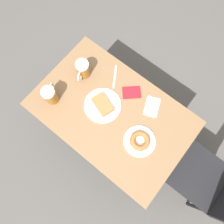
{
  "coord_description": "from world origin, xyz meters",
  "views": [
    {
      "loc": [
        0.32,
        0.26,
        2.17
      ],
      "look_at": [
        0.0,
        0.0,
        0.77
      ],
      "focal_mm": 35.0,
      "sensor_mm": 36.0,
      "label": 1
    }
  ],
  "objects": [
    {
      "name": "napkin_folded",
      "position": [
        -0.2,
        0.19,
        0.75
      ],
      "size": [
        0.16,
        0.14,
        0.0
      ],
      "rotation": [
        0.0,
        0.0,
        3.53
      ],
      "color": "white",
      "rests_on": "table"
    },
    {
      "name": "fork",
      "position": [
        -0.22,
        -0.15,
        0.75
      ],
      "size": [
        0.16,
        0.1,
        0.0
      ],
      "rotation": [
        0.0,
        0.0,
        2.13
      ],
      "color": "silver",
      "rests_on": "table"
    },
    {
      "name": "chair",
      "position": [
        -0.1,
        0.87,
        0.54
      ],
      "size": [
        0.4,
        0.4,
        0.89
      ],
      "rotation": [
        0.0,
        0.0,
        0.01
      ],
      "color": "black",
      "rests_on": "ground_plane"
    },
    {
      "name": "plate_with_donut",
      "position": [
        0.04,
        0.26,
        0.77
      ],
      "size": [
        0.21,
        0.21,
        0.05
      ],
      "color": "white",
      "rests_on": "table"
    },
    {
      "name": "passport_near_edge",
      "position": [
        -0.2,
        0.01,
        0.76
      ],
      "size": [
        0.15,
        0.15,
        0.01
      ],
      "rotation": [
        0.0,
        0.0,
        0.74
      ],
      "color": "maroon",
      "rests_on": "table"
    },
    {
      "name": "plate_with_cake",
      "position": [
        0.0,
        -0.08,
        0.77
      ],
      "size": [
        0.25,
        0.25,
        0.04
      ],
      "color": "white",
      "rests_on": "table"
    },
    {
      "name": "beer_mug_center",
      "position": [
        0.17,
        -0.38,
        0.82
      ],
      "size": [
        0.12,
        0.1,
        0.14
      ],
      "color": "#8C5619",
      "rests_on": "table"
    },
    {
      "name": "table",
      "position": [
        0.0,
        0.0,
        0.68
      ],
      "size": [
        0.69,
        1.07,
        0.75
      ],
      "color": "brown",
      "rests_on": "ground_plane"
    },
    {
      "name": "ground_plane",
      "position": [
        0.0,
        0.0,
        0.0
      ],
      "size": [
        8.0,
        8.0,
        0.0
      ],
      "primitive_type": "plane",
      "color": "#474442"
    },
    {
      "name": "beer_mug_left",
      "position": [
        -0.1,
        -0.34,
        0.82
      ],
      "size": [
        0.13,
        0.09,
        0.14
      ],
      "color": "#8C5619",
      "rests_on": "table"
    }
  ]
}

